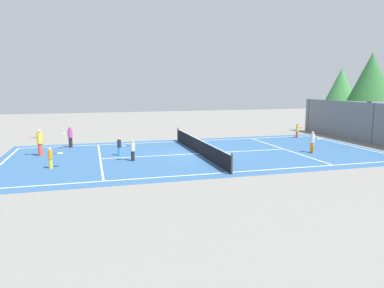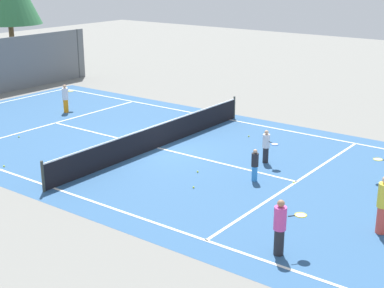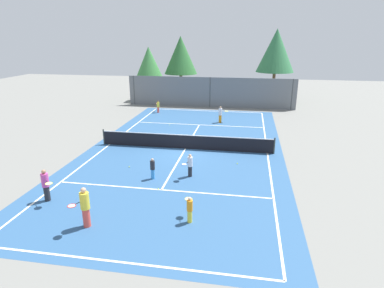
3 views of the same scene
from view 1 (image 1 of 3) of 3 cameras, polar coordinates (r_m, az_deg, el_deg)
The scene contains 19 objects.
ground_plane at distance 24.08m, azimuth 1.05°, elevation -1.55°, with size 80.00×80.00×0.00m, color slate.
court_surface at distance 24.08m, azimuth 1.05°, elevation -1.54°, with size 13.00×25.00×0.01m.
tennis_net at distance 23.99m, azimuth 1.05°, elevation -0.35°, with size 11.90×0.10×1.10m.
perimeter_fence at distance 30.91m, azimuth 26.79°, elevation 2.86°, with size 18.00×0.12×3.20m.
tree_0 at distance 38.30m, azimuth 22.56°, elevation 8.34°, with size 3.26×3.26×6.20m.
tree_1 at distance 35.48m, azimuth 26.55°, elevation 9.49°, with size 3.75×3.75×7.36m.
player_0 at distance 25.68m, azimuth 18.58°, elevation 0.35°, with size 0.89×0.55×1.45m.
player_1 at distance 21.21m, azimuth -21.47°, elevation -2.01°, with size 0.47×0.83×1.16m.
player_2 at distance 25.25m, azimuth -23.01°, elevation 0.27°, with size 0.66×0.93×1.73m.
player_3 at distance 23.83m, azimuth -11.47°, elevation -0.38°, with size 0.25×0.25×1.18m.
player_4 at distance 32.68m, azimuth 16.38°, elevation 2.07°, with size 0.54×0.84×1.22m.
player_5 at distance 21.99m, azimuth -9.46°, elevation -0.92°, with size 0.58×0.85×1.29m.
player_6 at distance 27.90m, azimuth -18.77°, elevation 1.13°, with size 0.83×0.76×1.56m.
tennis_ball_0 at distance 28.54m, azimuth 10.85°, elevation 0.06°, with size 0.07×0.07×0.07m, color #CCE533.
tennis_ball_1 at distance 20.08m, azimuth -2.12°, elevation -3.64°, with size 0.07×0.07×0.07m, color #CCE533.
tennis_ball_2 at distance 24.68m, azimuth -6.67°, elevation -1.26°, with size 0.07×0.07×0.07m, color #CCE533.
tennis_ball_3 at distance 29.94m, azimuth 3.92°, elevation 0.63°, with size 0.07×0.07×0.07m, color #CCE533.
tennis_ball_4 at distance 25.84m, azimuth -8.84°, elevation -0.84°, with size 0.07×0.07×0.07m, color #CCE533.
tennis_ball_5 at distance 23.26m, azimuth -14.31°, elevation -2.14°, with size 0.07×0.07×0.07m, color #CCE533.
Camera 1 is at (22.64, -6.85, 4.52)m, focal length 33.62 mm.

